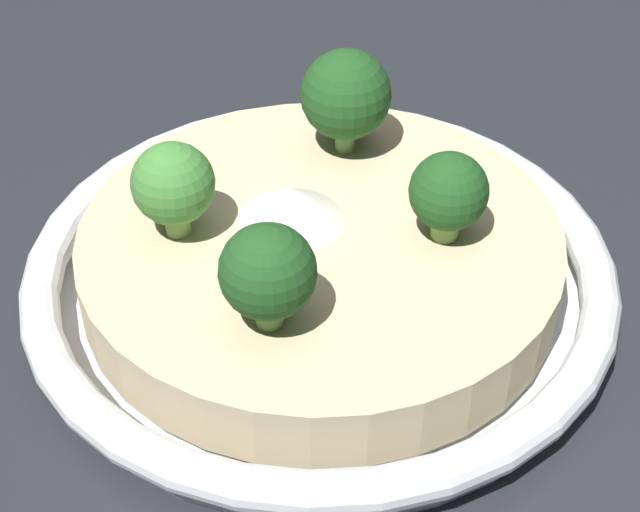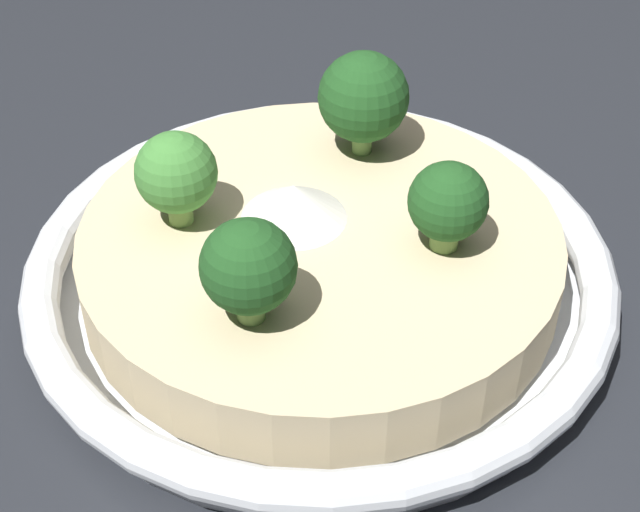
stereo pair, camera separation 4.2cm
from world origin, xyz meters
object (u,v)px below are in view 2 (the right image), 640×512
broccoli_front_left (363,98)px  broccoli_back_right (248,268)px  broccoli_front_right (176,174)px  broccoli_back_left (448,203)px  risotto_bowl (320,266)px

broccoli_front_left → broccoli_back_right: broccoli_front_left is taller
broccoli_front_right → broccoli_back_left: 0.11m
risotto_bowl → broccoli_front_left: (-0.02, -0.06, 0.05)m
broccoli_front_left → broccoli_back_right: (0.05, 0.11, -0.00)m
broccoli_back_right → broccoli_front_right: bearing=-62.9°
risotto_bowl → broccoli_front_left: 0.08m
broccoli_back_left → broccoli_front_left: broccoli_front_left is taller
risotto_bowl → broccoli_front_left: size_ratio=5.14×
broccoli_front_right → broccoli_back_left: broccoli_front_right is taller
broccoli_back_left → broccoli_back_right: broccoli_back_right is taller
broccoli_back_left → broccoli_front_left: (0.03, -0.07, 0.01)m
risotto_bowl → broccoli_front_right: size_ratio=6.05×
risotto_bowl → broccoli_front_left: bearing=-110.1°
broccoli_front_right → broccoli_front_left: broccoli_front_left is taller
broccoli_back_left → broccoli_front_left: bearing=-67.6°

